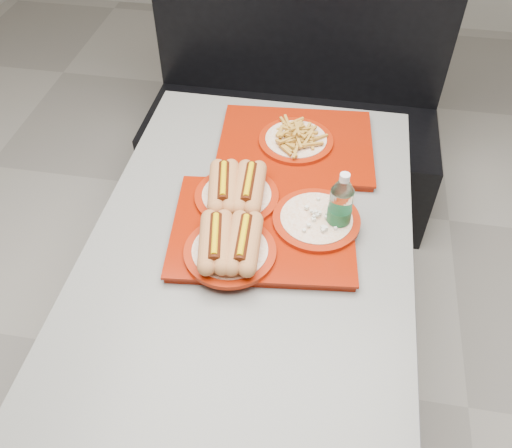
% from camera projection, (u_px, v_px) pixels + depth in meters
% --- Properties ---
extents(ground, '(6.00, 6.00, 0.00)m').
position_uv_depth(ground, '(251.00, 373.00, 2.06)').
color(ground, gray).
rests_on(ground, ground).
extents(diner_table, '(0.92, 1.42, 0.75)m').
position_uv_depth(diner_table, '(250.00, 278.00, 1.63)').
color(diner_table, black).
rests_on(diner_table, ground).
extents(booth_bench, '(1.30, 0.57, 1.35)m').
position_uv_depth(booth_bench, '(292.00, 119.00, 2.51)').
color(booth_bench, black).
rests_on(booth_bench, ground).
extents(tray_near, '(0.55, 0.46, 0.11)m').
position_uv_depth(tray_near, '(255.00, 222.00, 1.51)').
color(tray_near, maroon).
rests_on(tray_near, diner_table).
extents(tray_far, '(0.53, 0.43, 0.10)m').
position_uv_depth(tray_far, '(296.00, 142.00, 1.78)').
color(tray_far, maroon).
rests_on(tray_far, diner_table).
extents(water_bottle, '(0.07, 0.07, 0.21)m').
position_uv_depth(water_bottle, '(340.00, 208.00, 1.48)').
color(water_bottle, silver).
rests_on(water_bottle, diner_table).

